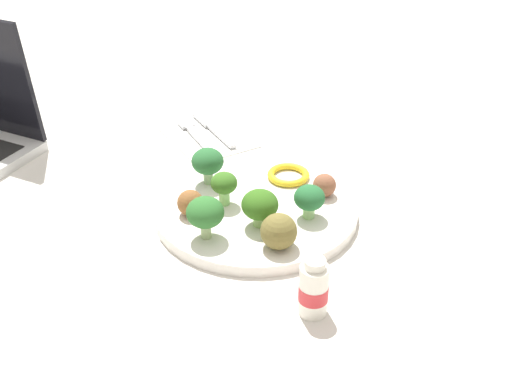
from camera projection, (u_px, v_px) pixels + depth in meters
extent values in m
plane|color=silver|center=(256.00, 214.00, 0.91)|extent=(4.00, 4.00, 0.00)
cylinder|color=white|center=(256.00, 209.00, 0.91)|extent=(0.28, 0.28, 0.02)
cylinder|color=#95D076|center=(224.00, 198.00, 0.90)|extent=(0.01, 0.01, 0.02)
ellipsoid|color=#376820|center=(224.00, 183.00, 0.89)|extent=(0.04, 0.04, 0.03)
cylinder|color=#95BC6B|center=(260.00, 221.00, 0.86)|extent=(0.02, 0.02, 0.01)
ellipsoid|color=#33631B|center=(260.00, 205.00, 0.84)|extent=(0.05, 0.05, 0.04)
cylinder|color=#9EBA7D|center=(206.00, 231.00, 0.83)|extent=(0.01, 0.01, 0.02)
ellipsoid|color=#2D672C|center=(205.00, 212.00, 0.82)|extent=(0.05, 0.05, 0.04)
cylinder|color=#94CB7E|center=(309.00, 212.00, 0.87)|extent=(0.02, 0.02, 0.01)
ellipsoid|color=#256132|center=(309.00, 198.00, 0.86)|extent=(0.04, 0.04, 0.03)
cylinder|color=#90B881|center=(208.00, 177.00, 0.95)|extent=(0.01, 0.01, 0.02)
ellipsoid|color=#286231|center=(208.00, 161.00, 0.93)|extent=(0.05, 0.05, 0.04)
sphere|color=brown|center=(324.00, 185.00, 0.92)|extent=(0.03, 0.03, 0.03)
sphere|color=brown|center=(279.00, 231.00, 0.81)|extent=(0.05, 0.05, 0.05)
sphere|color=brown|center=(190.00, 203.00, 0.87)|extent=(0.04, 0.04, 0.04)
torus|color=yellow|center=(288.00, 175.00, 0.96)|extent=(0.08, 0.08, 0.01)
cube|color=white|center=(205.00, 134.00, 1.12)|extent=(0.18, 0.13, 0.01)
cube|color=silver|center=(199.00, 138.00, 1.09)|extent=(0.09, 0.01, 0.01)
cube|color=silver|center=(186.00, 124.00, 1.14)|extent=(0.03, 0.02, 0.01)
cube|color=silver|center=(222.00, 136.00, 1.10)|extent=(0.09, 0.02, 0.01)
cube|color=silver|center=(203.00, 119.00, 1.15)|extent=(0.06, 0.02, 0.01)
cylinder|color=white|center=(313.00, 290.00, 0.73)|extent=(0.03, 0.03, 0.06)
cylinder|color=red|center=(313.00, 292.00, 0.73)|extent=(0.03, 0.03, 0.02)
cylinder|color=silver|center=(315.00, 264.00, 0.71)|extent=(0.02, 0.02, 0.01)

